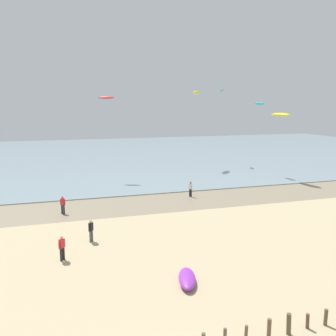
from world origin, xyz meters
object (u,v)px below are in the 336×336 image
(person_nearest_camera, at_px, (63,204))
(kite_aloft_0, at_px, (281,115))
(kite_aloft_1, at_px, (222,90))
(kite_aloft_4, at_px, (259,104))
(person_right_flank, at_px, (62,247))
(person_left_flank, at_px, (91,230))
(kite_aloft_2, at_px, (106,98))
(grounded_kite, at_px, (187,279))
(kite_aloft_5, at_px, (197,93))
(person_mid_beach, at_px, (191,189))

(person_nearest_camera, xyz_separation_m, kite_aloft_0, (28.56, 7.86, 7.91))
(kite_aloft_1, height_order, kite_aloft_4, kite_aloft_1)
(kite_aloft_0, bearing_deg, person_right_flank, 113.56)
(kite_aloft_1, bearing_deg, person_left_flank, -15.65)
(person_nearest_camera, bearing_deg, kite_aloft_2, 67.59)
(kite_aloft_4, bearing_deg, kite_aloft_0, -175.78)
(grounded_kite, height_order, kite_aloft_1, kite_aloft_1)
(person_nearest_camera, height_order, kite_aloft_0, kite_aloft_0)
(person_nearest_camera, bearing_deg, kite_aloft_1, 40.31)
(kite_aloft_5, bearing_deg, kite_aloft_1, 150.88)
(person_nearest_camera, xyz_separation_m, kite_aloft_4, (28.01, 12.46, 9.39))
(kite_aloft_1, bearing_deg, kite_aloft_5, -43.42)
(kite_aloft_1, relative_size, kite_aloft_5, 0.61)
(person_mid_beach, xyz_separation_m, kite_aloft_5, (7.68, 18.01, 11.13))
(person_mid_beach, relative_size, kite_aloft_5, 0.58)
(kite_aloft_1, bearing_deg, person_mid_beach, -9.51)
(person_mid_beach, bearing_deg, kite_aloft_4, 34.93)
(person_left_flank, xyz_separation_m, kite_aloft_0, (26.69, 15.88, 7.91))
(person_mid_beach, xyz_separation_m, kite_aloft_0, (14.78, 5.34, 7.91))
(grounded_kite, bearing_deg, kite_aloft_1, 169.53)
(person_nearest_camera, relative_size, kite_aloft_5, 0.58)
(person_right_flank, bearing_deg, person_mid_beach, 43.55)
(grounded_kite, relative_size, kite_aloft_1, 1.48)
(person_nearest_camera, bearing_deg, kite_aloft_4, 23.98)
(grounded_kite, xyz_separation_m, kite_aloft_4, (21.46, 28.63, 10.04))
(kite_aloft_1, xyz_separation_m, kite_aloft_5, (-5.52, -2.36, -0.53))
(person_mid_beach, bearing_deg, person_nearest_camera, -169.64)
(person_left_flank, relative_size, kite_aloft_5, 0.58)
(person_right_flank, distance_m, kite_aloft_4, 37.82)
(grounded_kite, bearing_deg, kite_aloft_0, 154.65)
(person_right_flank, xyz_separation_m, grounded_kite, (6.82, -5.34, -0.65))
(kite_aloft_1, bearing_deg, person_nearest_camera, -26.25)
(kite_aloft_4, distance_m, kite_aloft_5, 10.54)
(person_nearest_camera, bearing_deg, person_left_flank, -76.87)
(kite_aloft_1, bearing_deg, kite_aloft_2, -46.94)
(person_right_flank, relative_size, kite_aloft_0, 0.50)
(person_mid_beach, bearing_deg, kite_aloft_1, 57.05)
(person_left_flank, relative_size, kite_aloft_2, 0.79)
(grounded_kite, bearing_deg, person_nearest_camera, -140.82)
(person_nearest_camera, distance_m, person_right_flank, 10.84)
(kite_aloft_1, bearing_deg, person_right_flank, -15.50)
(person_left_flank, xyz_separation_m, kite_aloft_5, (19.59, 28.55, 11.13))
(kite_aloft_5, bearing_deg, kite_aloft_4, 76.79)
(person_left_flank, relative_size, grounded_kite, 0.64)
(person_left_flank, bearing_deg, grounded_kite, -60.16)
(kite_aloft_1, distance_m, kite_aloft_2, 21.88)
(person_right_flank, relative_size, kite_aloft_5, 0.58)
(kite_aloft_1, xyz_separation_m, kite_aloft_2, (-20.56, -7.33, -1.47))
(person_nearest_camera, relative_size, kite_aloft_2, 0.79)
(grounded_kite, height_order, kite_aloft_4, kite_aloft_4)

